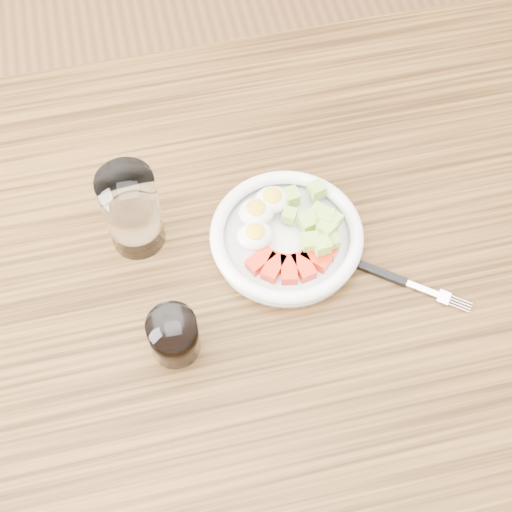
# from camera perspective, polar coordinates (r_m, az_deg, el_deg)

# --- Properties ---
(ground) EXTENTS (4.00, 4.00, 0.00)m
(ground) POSITION_cam_1_polar(r_m,az_deg,el_deg) (1.72, 0.41, -13.37)
(ground) COLOR brown
(ground) RESTS_ON ground
(dining_table) EXTENTS (1.50, 0.90, 0.77)m
(dining_table) POSITION_cam_1_polar(r_m,az_deg,el_deg) (1.09, 0.63, -3.70)
(dining_table) COLOR brown
(dining_table) RESTS_ON ground
(bowl) EXTENTS (0.22, 0.22, 0.05)m
(bowl) POSITION_cam_1_polar(r_m,az_deg,el_deg) (1.01, 2.43, 1.72)
(bowl) COLOR white
(bowl) RESTS_ON dining_table
(fork) EXTENTS (0.15, 0.12, 0.01)m
(fork) POSITION_cam_1_polar(r_m,az_deg,el_deg) (1.01, 10.98, -1.75)
(fork) COLOR black
(fork) RESTS_ON dining_table
(water_glass) EXTENTS (0.08, 0.08, 0.14)m
(water_glass) POSITION_cam_1_polar(r_m,az_deg,el_deg) (0.98, -9.90, 3.60)
(water_glass) COLOR white
(water_glass) RESTS_ON dining_table
(coffee_glass) EXTENTS (0.06, 0.06, 0.07)m
(coffee_glass) POSITION_cam_1_polar(r_m,az_deg,el_deg) (0.92, -6.60, -6.37)
(coffee_glass) COLOR white
(coffee_glass) RESTS_ON dining_table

